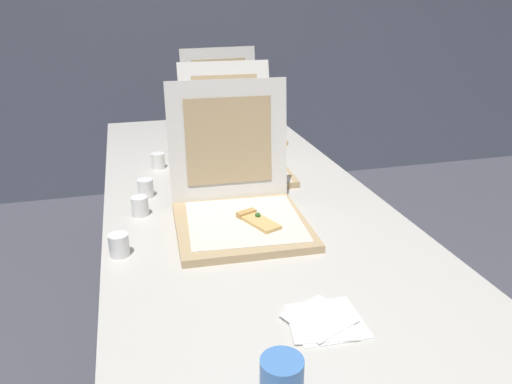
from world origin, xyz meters
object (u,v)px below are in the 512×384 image
(table, at_px, (238,204))
(pizza_box_middle, at_px, (235,156))
(cup_white_near_left, at_px, (119,245))
(cup_white_far, at_px, (158,161))
(pizza_box_front, at_px, (239,205))
(cup_white_near_center, at_px, (140,206))
(cup_printed_front, at_px, (282,382))
(napkin_pile, at_px, (324,320))
(cup_white_mid, at_px, (146,188))
(pizza_box_back, at_px, (231,125))

(table, height_order, pizza_box_middle, pizza_box_middle)
(cup_white_near_left, bearing_deg, cup_white_far, 77.21)
(pizza_box_front, height_order, pizza_box_middle, pizza_box_front)
(pizza_box_front, bearing_deg, cup_white_near_center, 157.91)
(table, distance_m, cup_white_far, 0.41)
(cup_printed_front, xyz_separation_m, napkin_pile, (0.15, 0.19, -0.04))
(cup_white_far, bearing_deg, cup_white_mid, -102.69)
(pizza_box_middle, xyz_separation_m, cup_white_near_center, (-0.38, -0.34, -0.03))
(pizza_box_front, bearing_deg, table, 80.27)
(pizza_box_middle, height_order, cup_printed_front, pizza_box_middle)
(cup_printed_front, bearing_deg, table, 81.31)
(pizza_box_front, height_order, cup_white_mid, pizza_box_front)
(napkin_pile, bearing_deg, table, 90.64)
(pizza_box_middle, relative_size, cup_white_far, 8.40)
(pizza_box_middle, distance_m, cup_white_far, 0.30)
(pizza_box_middle, bearing_deg, cup_white_near_left, -124.75)
(table, relative_size, pizza_box_back, 4.82)
(pizza_box_middle, bearing_deg, cup_white_near_center, -135.62)
(pizza_box_front, xyz_separation_m, cup_white_near_left, (-0.35, -0.11, -0.03))
(cup_white_far, distance_m, napkin_pile, 1.11)
(table, relative_size, cup_white_near_left, 36.68)
(pizza_box_back, relative_size, napkin_pile, 2.74)
(pizza_box_back, height_order, cup_printed_front, pizza_box_back)
(pizza_box_front, height_order, napkin_pile, pizza_box_front)
(pizza_box_front, bearing_deg, cup_printed_front, -94.92)
(pizza_box_front, height_order, cup_printed_front, pizza_box_front)
(pizza_box_front, relative_size, cup_printed_front, 4.78)
(pizza_box_middle, bearing_deg, napkin_pile, -89.51)
(cup_white_near_center, distance_m, cup_white_near_left, 0.25)
(cup_white_far, distance_m, cup_white_near_left, 0.69)
(cup_white_mid, height_order, cup_white_near_center, same)
(pizza_box_front, xyz_separation_m, cup_white_mid, (-0.26, 0.28, -0.03))
(table, bearing_deg, cup_white_far, 127.92)
(napkin_pile, bearing_deg, pizza_box_front, 96.79)
(cup_printed_front, bearing_deg, napkin_pile, 50.86)
(cup_white_mid, height_order, cup_white_near_left, same)
(pizza_box_back, xyz_separation_m, cup_printed_front, (-0.27, -1.63, -0.01))
(cup_white_far, height_order, cup_printed_front, cup_printed_front)
(cup_white_far, bearing_deg, cup_white_near_left, -102.79)
(pizza_box_middle, xyz_separation_m, cup_white_near_left, (-0.44, -0.58, -0.03))
(pizza_box_middle, height_order, cup_white_near_center, pizza_box_middle)
(table, height_order, pizza_box_front, pizza_box_front)
(pizza_box_back, relative_size, cup_white_near_center, 7.61)
(cup_printed_front, bearing_deg, pizza_box_back, 80.63)
(table, bearing_deg, napkin_pile, -89.36)
(pizza_box_back, bearing_deg, cup_white_mid, -131.15)
(table, relative_size, cup_white_near_center, 36.68)
(cup_printed_front, bearing_deg, cup_white_near_left, 113.50)
(cup_white_near_left, bearing_deg, cup_white_mid, 77.13)
(pizza_box_middle, relative_size, cup_white_near_left, 8.40)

